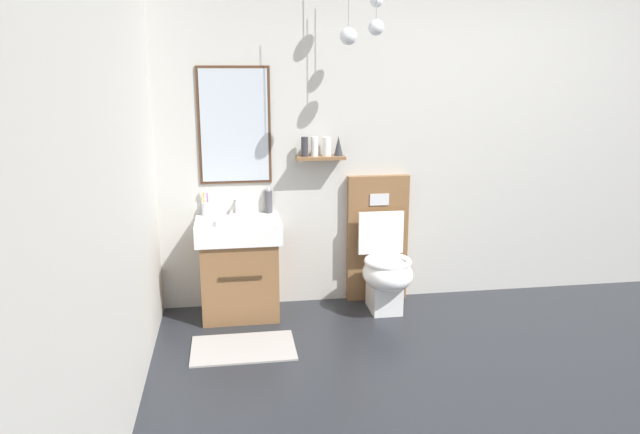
{
  "coord_description": "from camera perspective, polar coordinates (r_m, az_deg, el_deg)",
  "views": [
    {
      "loc": [
        -1.79,
        -2.67,
        1.79
      ],
      "look_at": [
        -1.17,
        1.39,
        0.78
      ],
      "focal_mm": 33.67,
      "sensor_mm": 36.0,
      "label": 1
    }
  ],
  "objects": [
    {
      "name": "toilet",
      "position": [
        4.62,
        5.94,
        -4.07
      ],
      "size": [
        0.48,
        0.63,
        1.0
      ],
      "color": "brown",
      "rests_on": "ground"
    },
    {
      "name": "ground_plane",
      "position": [
        3.71,
        22.72,
        -17.12
      ],
      "size": [
        6.09,
        5.01,
        0.1
      ],
      "primitive_type": "cube",
      "color": "#23262B",
      "rests_on": "ground"
    },
    {
      "name": "wall_back",
      "position": [
        4.87,
        12.88,
        8.55
      ],
      "size": [
        4.89,
        0.66,
        2.74
      ],
      "color": "beige",
      "rests_on": "ground"
    },
    {
      "name": "vanity_sink_left",
      "position": [
        4.48,
        -7.66,
        -4.57
      ],
      "size": [
        0.61,
        0.48,
        0.74
      ],
      "color": "brown",
      "rests_on": "ground"
    },
    {
      "name": "wall_left",
      "position": [
        2.77,
        -21.05,
        4.19
      ],
      "size": [
        0.12,
        3.81,
        2.74
      ],
      "primitive_type": "cube",
      "color": "beige",
      "rests_on": "ground"
    },
    {
      "name": "tap_on_left_sink",
      "position": [
        4.53,
        -7.88,
        1.17
      ],
      "size": [
        0.03,
        0.13,
        0.11
      ],
      "color": "silver",
      "rests_on": "vanity_sink_left"
    },
    {
      "name": "folded_hand_towel",
      "position": [
        4.24,
        -8.32,
        -0.39
      ],
      "size": [
        0.22,
        0.16,
        0.04
      ],
      "primitive_type": "cube",
      "color": "white",
      "rests_on": "vanity_sink_left"
    },
    {
      "name": "soap_dispenser",
      "position": [
        4.54,
        -4.91,
        1.49
      ],
      "size": [
        0.06,
        0.06,
        0.21
      ],
      "color": "#4C4C51",
      "rests_on": "vanity_sink_left"
    },
    {
      "name": "toothbrush_cup",
      "position": [
        4.53,
        -10.74,
        0.83
      ],
      "size": [
        0.07,
        0.07,
        0.21
      ],
      "color": "silver",
      "rests_on": "vanity_sink_left"
    },
    {
      "name": "bath_mat",
      "position": [
        4.08,
        -7.3,
        -12.25
      ],
      "size": [
        0.68,
        0.44,
        0.01
      ],
      "primitive_type": "cube",
      "color": "#9E9993",
      "rests_on": "ground"
    }
  ]
}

